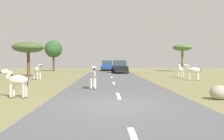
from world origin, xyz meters
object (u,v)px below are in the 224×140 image
(tree_1, at_px, (28,48))
(rock_1, at_px, (219,92))
(zebra_2, at_px, (193,70))
(tree_0, at_px, (182,48))
(zebra_0, at_px, (93,75))
(car_1, at_px, (107,66))
(car_0, at_px, (120,67))
(zebra_3, at_px, (17,80))
(zebra_4, at_px, (181,69))
(zebra_1, at_px, (37,70))
(tree_3, at_px, (53,49))

(tree_1, height_order, rock_1, tree_1)
(zebra_2, xyz_separation_m, tree_0, (4.61, 16.01, 2.88))
(zebra_0, height_order, car_1, car_1)
(zebra_0, xyz_separation_m, car_1, (0.96, 24.90, -0.03))
(car_0, relative_size, tree_1, 1.20)
(zebra_3, bearing_deg, zebra_2, -43.11)
(zebra_2, xyz_separation_m, rock_1, (-2.61, -9.53, -0.57))
(zebra_0, bearing_deg, zebra_4, -142.39)
(car_1, xyz_separation_m, tree_0, (11.99, -2.84, 2.92))
(zebra_0, xyz_separation_m, zebra_2, (8.34, 6.04, 0.01))
(zebra_2, bearing_deg, rock_1, -162.01)
(zebra_2, distance_m, zebra_4, 3.39)
(zebra_2, relative_size, tree_0, 0.34)
(zebra_4, xyz_separation_m, car_1, (-7.44, 15.46, 0.01))
(car_0, distance_m, tree_0, 11.55)
(zebra_2, xyz_separation_m, zebra_3, (-11.64, -8.87, -0.07))
(zebra_1, xyz_separation_m, tree_3, (-2.63, 17.56, 2.78))
(zebra_0, distance_m, zebra_4, 12.63)
(zebra_1, xyz_separation_m, zebra_3, (2.03, -9.76, -0.08))
(tree_0, height_order, tree_3, tree_3)
(tree_3, distance_m, rock_1, 31.33)
(zebra_1, relative_size, tree_3, 0.29)
(tree_1, xyz_separation_m, tree_3, (-0.61, 13.95, 0.60))
(car_1, distance_m, tree_3, 9.36)
(tree_1, xyz_separation_m, rock_1, (13.07, -14.03, -2.76))
(zebra_4, distance_m, rock_1, 13.20)
(zebra_3, bearing_deg, tree_1, 26.42)
(zebra_3, xyz_separation_m, tree_3, (-4.66, 27.32, 2.86))
(tree_1, bearing_deg, zebra_0, -55.15)
(zebra_4, distance_m, tree_3, 22.41)
(zebra_2, height_order, car_1, car_1)
(zebra_0, distance_m, tree_1, 13.03)
(car_0, xyz_separation_m, rock_1, (3.04, -21.11, -0.54))
(car_0, bearing_deg, tree_0, -159.12)
(zebra_3, relative_size, tree_0, 0.33)
(zebra_0, bearing_deg, zebra_3, 29.96)
(zebra_0, distance_m, zebra_2, 10.30)
(zebra_0, bearing_deg, zebra_2, -154.78)
(tree_1, bearing_deg, zebra_3, -73.15)
(zebra_1, distance_m, tree_1, 4.67)
(car_0, relative_size, rock_1, 5.27)
(zebra_2, distance_m, rock_1, 9.90)
(zebra_1, xyz_separation_m, zebra_4, (13.72, 2.50, -0.06))
(car_0, xyz_separation_m, tree_1, (-10.03, -7.09, 2.22))
(zebra_1, bearing_deg, rock_1, 95.34)
(zebra_1, height_order, tree_3, tree_3)
(zebra_1, bearing_deg, tree_3, -122.82)
(car_1, height_order, rock_1, car_1)
(zebra_3, xyz_separation_m, rock_1, (9.02, -0.66, -0.50))
(zebra_3, relative_size, tree_3, 0.28)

